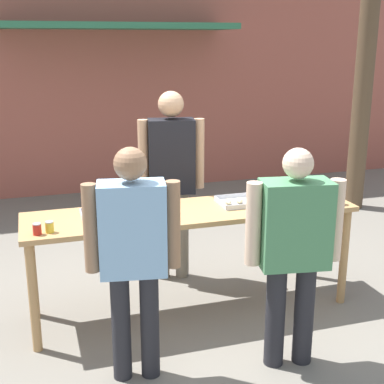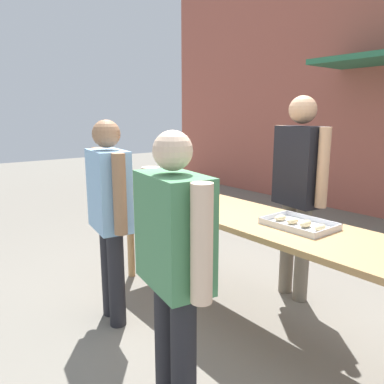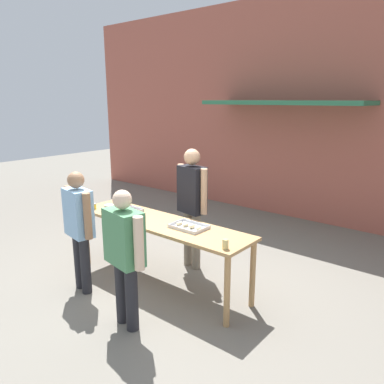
{
  "view_description": "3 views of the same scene",
  "coord_description": "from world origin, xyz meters",
  "px_view_note": "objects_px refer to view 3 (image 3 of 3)",
  "views": [
    {
      "loc": [
        -1.23,
        -3.96,
        2.23
      ],
      "look_at": [
        0.0,
        0.0,
        1.04
      ],
      "focal_mm": 50.0,
      "sensor_mm": 36.0,
      "label": 1
    },
    {
      "loc": [
        1.92,
        -2.03,
        1.63
      ],
      "look_at": [
        -0.68,
        0.04,
        0.94
      ],
      "focal_mm": 35.0,
      "sensor_mm": 36.0,
      "label": 2
    },
    {
      "loc": [
        3.34,
        -3.37,
        2.47
      ],
      "look_at": [
        0.01,
        0.67,
        1.16
      ],
      "focal_mm": 35.0,
      "sensor_mm": 36.0,
      "label": 3
    }
  ],
  "objects_px": {
    "food_tray_buns": "(189,227)",
    "beer_cup": "(225,244)",
    "person_server_behind_table": "(192,198)",
    "person_customer_holding_hotdog": "(79,222)",
    "person_customer_with_cup": "(124,249)",
    "condiment_jar_mustard": "(90,205)",
    "food_tray_sausages": "(127,210)",
    "condiment_jar_ketchup": "(94,206)"
  },
  "relations": [
    {
      "from": "food_tray_buns",
      "to": "beer_cup",
      "type": "height_order",
      "value": "beer_cup"
    },
    {
      "from": "food_tray_buns",
      "to": "person_server_behind_table",
      "type": "bearing_deg",
      "value": 126.78
    },
    {
      "from": "beer_cup",
      "to": "person_customer_holding_hotdog",
      "type": "distance_m",
      "value": 1.95
    },
    {
      "from": "person_customer_holding_hotdog",
      "to": "person_customer_with_cup",
      "type": "relative_size",
      "value": 1.02
    },
    {
      "from": "food_tray_buns",
      "to": "person_customer_holding_hotdog",
      "type": "bearing_deg",
      "value": -143.34
    },
    {
      "from": "condiment_jar_mustard",
      "to": "person_customer_with_cup",
      "type": "height_order",
      "value": "person_customer_with_cup"
    },
    {
      "from": "food_tray_buns",
      "to": "condiment_jar_mustard",
      "type": "distance_m",
      "value": 1.72
    },
    {
      "from": "food_tray_sausages",
      "to": "food_tray_buns",
      "type": "relative_size",
      "value": 0.92
    },
    {
      "from": "condiment_jar_mustard",
      "to": "food_tray_buns",
      "type": "bearing_deg",
      "value": 8.93
    },
    {
      "from": "beer_cup",
      "to": "person_customer_with_cup",
      "type": "distance_m",
      "value": 1.08
    },
    {
      "from": "food_tray_buns",
      "to": "condiment_jar_mustard",
      "type": "xyz_separation_m",
      "value": [
        -1.7,
        -0.27,
        0.02
      ]
    },
    {
      "from": "food_tray_buns",
      "to": "person_customer_holding_hotdog",
      "type": "xyz_separation_m",
      "value": [
        -1.12,
        -0.84,
        0.04
      ]
    },
    {
      "from": "food_tray_sausages",
      "to": "beer_cup",
      "type": "relative_size",
      "value": 3.79
    },
    {
      "from": "person_server_behind_table",
      "to": "food_tray_buns",
      "type": "bearing_deg",
      "value": -43.44
    },
    {
      "from": "food_tray_sausages",
      "to": "condiment_jar_mustard",
      "type": "relative_size",
      "value": 4.89
    },
    {
      "from": "beer_cup",
      "to": "person_customer_with_cup",
      "type": "bearing_deg",
      "value": -137.33
    },
    {
      "from": "person_customer_holding_hotdog",
      "to": "person_customer_with_cup",
      "type": "bearing_deg",
      "value": -179.11
    },
    {
      "from": "food_tray_sausages",
      "to": "person_customer_holding_hotdog",
      "type": "xyz_separation_m",
      "value": [
        0.04,
        -0.84,
        0.04
      ]
    },
    {
      "from": "food_tray_buns",
      "to": "condiment_jar_ketchup",
      "type": "height_order",
      "value": "condiment_jar_ketchup"
    },
    {
      "from": "condiment_jar_mustard",
      "to": "person_customer_holding_hotdog",
      "type": "height_order",
      "value": "person_customer_holding_hotdog"
    },
    {
      "from": "condiment_jar_ketchup",
      "to": "person_customer_holding_hotdog",
      "type": "relative_size",
      "value": 0.05
    },
    {
      "from": "food_tray_buns",
      "to": "person_customer_with_cup",
      "type": "xyz_separation_m",
      "value": [
        -0.06,
        -1.0,
        0.0
      ]
    },
    {
      "from": "person_server_behind_table",
      "to": "person_customer_holding_hotdog",
      "type": "distance_m",
      "value": 1.61
    },
    {
      "from": "person_customer_with_cup",
      "to": "condiment_jar_ketchup",
      "type": "bearing_deg",
      "value": -16.59
    },
    {
      "from": "condiment_jar_mustard",
      "to": "person_server_behind_table",
      "type": "relative_size",
      "value": 0.05
    },
    {
      "from": "condiment_jar_ketchup",
      "to": "person_customer_with_cup",
      "type": "height_order",
      "value": "person_customer_with_cup"
    },
    {
      "from": "food_tray_buns",
      "to": "person_server_behind_table",
      "type": "height_order",
      "value": "person_server_behind_table"
    },
    {
      "from": "food_tray_buns",
      "to": "beer_cup",
      "type": "bearing_deg",
      "value": -19.69
    },
    {
      "from": "condiment_jar_ketchup",
      "to": "person_customer_with_cup",
      "type": "bearing_deg",
      "value": -25.72
    },
    {
      "from": "person_customer_holding_hotdog",
      "to": "person_customer_with_cup",
      "type": "height_order",
      "value": "person_customer_holding_hotdog"
    },
    {
      "from": "food_tray_buns",
      "to": "person_customer_with_cup",
      "type": "relative_size",
      "value": 0.29
    },
    {
      "from": "food_tray_sausages",
      "to": "person_customer_with_cup",
      "type": "bearing_deg",
      "value": -42.14
    },
    {
      "from": "condiment_jar_mustard",
      "to": "person_server_behind_table",
      "type": "bearing_deg",
      "value": 36.07
    },
    {
      "from": "person_customer_holding_hotdog",
      "to": "food_tray_buns",
      "type": "bearing_deg",
      "value": -133.89
    },
    {
      "from": "condiment_jar_ketchup",
      "to": "beer_cup",
      "type": "height_order",
      "value": "beer_cup"
    },
    {
      "from": "food_tray_sausages",
      "to": "person_customer_with_cup",
      "type": "height_order",
      "value": "person_customer_with_cup"
    },
    {
      "from": "beer_cup",
      "to": "person_customer_with_cup",
      "type": "height_order",
      "value": "person_customer_with_cup"
    },
    {
      "from": "food_tray_sausages",
      "to": "condiment_jar_mustard",
      "type": "xyz_separation_m",
      "value": [
        -0.54,
        -0.27,
        0.03
      ]
    },
    {
      "from": "food_tray_sausages",
      "to": "condiment_jar_ketchup",
      "type": "height_order",
      "value": "condiment_jar_ketchup"
    },
    {
      "from": "person_server_behind_table",
      "to": "person_customer_with_cup",
      "type": "distance_m",
      "value": 1.68
    },
    {
      "from": "food_tray_sausages",
      "to": "beer_cup",
      "type": "distance_m",
      "value": 1.92
    },
    {
      "from": "person_server_behind_table",
      "to": "person_customer_with_cup",
      "type": "bearing_deg",
      "value": -66.14
    }
  ]
}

